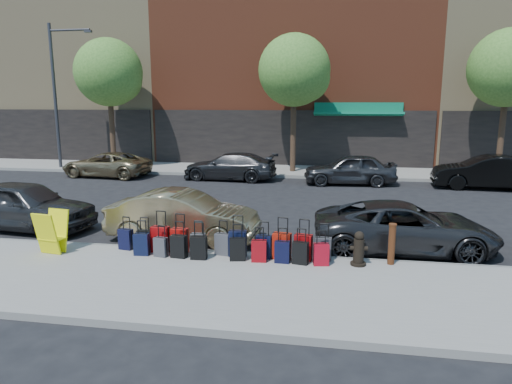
% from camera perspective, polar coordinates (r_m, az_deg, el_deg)
% --- Properties ---
extents(ground, '(120.00, 120.00, 0.00)m').
position_cam_1_polar(ground, '(16.02, -0.25, -2.84)').
color(ground, black).
rests_on(ground, ground).
extents(sidewalk_near, '(60.00, 4.00, 0.15)m').
position_cam_1_polar(sidewalk_near, '(9.96, -6.80, -11.38)').
color(sidewalk_near, gray).
rests_on(sidewalk_near, ground).
extents(sidewalk_far, '(60.00, 4.00, 0.15)m').
position_cam_1_polar(sidewalk_far, '(25.73, 3.58, 2.67)').
color(sidewalk_far, gray).
rests_on(sidewalk_far, ground).
extents(curb_near, '(60.00, 0.08, 0.15)m').
position_cam_1_polar(curb_near, '(11.79, -4.02, -7.70)').
color(curb_near, gray).
rests_on(curb_near, ground).
extents(curb_far, '(60.00, 0.08, 0.15)m').
position_cam_1_polar(curb_far, '(23.75, 3.06, 1.95)').
color(curb_far, gray).
rests_on(curb_far, ground).
extents(building_left, '(15.00, 12.12, 16.00)m').
position_cam_1_polar(building_left, '(38.39, -20.42, 16.66)').
color(building_left, tan).
rests_on(building_left, ground).
extents(building_center, '(17.00, 12.85, 20.00)m').
position_cam_1_polar(building_center, '(33.95, 5.35, 21.50)').
color(building_center, brown).
rests_on(building_center, ground).
extents(tree_left, '(3.80, 3.80, 7.27)m').
position_cam_1_polar(tree_left, '(27.83, -17.65, 13.84)').
color(tree_left, black).
rests_on(tree_left, sidewalk_far).
extents(tree_center, '(3.80, 3.80, 7.27)m').
position_cam_1_polar(tree_center, '(24.94, 5.13, 14.67)').
color(tree_center, black).
rests_on(tree_center, sidewalk_far).
extents(tree_right, '(3.80, 3.80, 7.27)m').
position_cam_1_polar(tree_right, '(26.26, 29.28, 13.15)').
color(tree_right, black).
rests_on(tree_right, sidewalk_far).
extents(streetlight, '(2.59, 0.18, 8.00)m').
position_cam_1_polar(streetlight, '(28.65, -23.56, 11.85)').
color(streetlight, '#333338').
rests_on(streetlight, sidewalk_far).
extents(suitcase_front_0, '(0.38, 0.26, 0.86)m').
position_cam_1_polar(suitcase_front_0, '(12.26, -15.96, -5.68)').
color(suitcase_front_0, black).
rests_on(suitcase_front_0, sidewalk_near).
extents(suitcase_front_1, '(0.38, 0.24, 0.88)m').
position_cam_1_polar(suitcase_front_1, '(11.98, -13.76, -5.92)').
color(suitcase_front_1, black).
rests_on(suitcase_front_1, sidewalk_near).
extents(suitcase_front_2, '(0.46, 0.28, 1.06)m').
position_cam_1_polar(suitcase_front_2, '(11.81, -11.84, -5.80)').
color(suitcase_front_2, '#94090B').
rests_on(suitcase_front_2, sidewalk_near).
extents(suitcase_front_3, '(0.43, 0.27, 1.00)m').
position_cam_1_polar(suitcase_front_3, '(11.69, -9.52, -6.00)').
color(suitcase_front_3, '#B40F0B').
rests_on(suitcase_front_3, sidewalk_near).
extents(suitcase_front_4, '(0.36, 0.21, 0.85)m').
position_cam_1_polar(suitcase_front_4, '(11.50, -7.25, -6.45)').
color(suitcase_front_4, '#434349').
rests_on(suitcase_front_4, sidewalk_near).
extents(suitcase_front_5, '(0.39, 0.25, 0.87)m').
position_cam_1_polar(suitcase_front_5, '(11.40, -4.19, -6.51)').
color(suitcase_front_5, '#424248').
rests_on(suitcase_front_5, sidewalk_near).
extents(suitcase_front_6, '(0.43, 0.25, 1.02)m').
position_cam_1_polar(suitcase_front_6, '(11.28, -2.30, -6.44)').
color(suitcase_front_6, black).
rests_on(suitcase_front_6, sidewalk_near).
extents(suitcase_front_7, '(0.38, 0.22, 0.91)m').
position_cam_1_polar(suitcase_front_7, '(11.15, 0.96, -6.85)').
color(suitcase_front_7, black).
rests_on(suitcase_front_7, sidewalk_near).
extents(suitcase_front_8, '(0.46, 0.30, 1.03)m').
position_cam_1_polar(suitcase_front_8, '(11.09, 3.25, -6.76)').
color(suitcase_front_8, '#AA190B').
rests_on(suitcase_front_8, sidewalk_near).
extents(suitcase_front_9, '(0.45, 0.29, 1.00)m').
position_cam_1_polar(suitcase_front_9, '(11.07, 5.92, -6.88)').
color(suitcase_front_9, '#94090C').
rests_on(suitcase_front_9, sidewalk_near).
extents(suitcase_front_10, '(0.39, 0.23, 0.91)m').
position_cam_1_polar(suitcase_front_10, '(11.10, 8.41, -7.05)').
color(suitcase_front_10, '#3B3B40').
rests_on(suitcase_front_10, sidewalk_near).
extents(suitcase_back_1, '(0.38, 0.24, 0.87)m').
position_cam_1_polar(suitcase_back_1, '(11.71, -14.10, -6.35)').
color(suitcase_back_1, black).
rests_on(suitcase_back_1, sidewalk_near).
extents(suitcase_back_2, '(0.36, 0.25, 0.77)m').
position_cam_1_polar(suitcase_back_2, '(11.51, -11.81, -6.73)').
color(suitcase_back_2, '#3D3D43').
rests_on(suitcase_back_2, sidewalk_near).
extents(suitcase_back_3, '(0.40, 0.26, 0.90)m').
position_cam_1_polar(suitcase_back_3, '(11.34, -9.62, -6.71)').
color(suitcase_back_3, black).
rests_on(suitcase_back_3, sidewalk_near).
extents(suitcase_back_4, '(0.39, 0.23, 0.91)m').
position_cam_1_polar(suitcase_back_4, '(11.16, -7.17, -6.91)').
color(suitcase_back_4, black).
rests_on(suitcase_back_4, sidewalk_near).
extents(suitcase_back_6, '(0.41, 0.28, 0.88)m').
position_cam_1_polar(suitcase_back_6, '(11.01, -2.32, -7.14)').
color(suitcase_back_6, black).
rests_on(suitcase_back_6, sidewalk_near).
extents(suitcase_back_7, '(0.37, 0.23, 0.84)m').
position_cam_1_polar(suitcase_back_7, '(10.92, 0.38, -7.36)').
color(suitcase_back_7, maroon).
rests_on(suitcase_back_7, sidewalk_near).
extents(suitcase_back_8, '(0.36, 0.21, 0.84)m').
position_cam_1_polar(suitcase_back_8, '(10.87, 3.30, -7.47)').
color(suitcase_back_8, black).
rests_on(suitcase_back_8, sidewalk_near).
extents(suitcase_back_9, '(0.39, 0.27, 0.85)m').
position_cam_1_polar(suitcase_back_9, '(10.81, 5.58, -7.58)').
color(suitcase_back_9, black).
rests_on(suitcase_back_9, sidewalk_near).
extents(suitcase_back_10, '(0.38, 0.26, 0.83)m').
position_cam_1_polar(suitcase_back_10, '(10.79, 8.14, -7.73)').
color(suitcase_back_10, '#A20A1B').
rests_on(suitcase_back_10, sidewalk_near).
extents(fire_hydrant, '(0.41, 0.37, 0.81)m').
position_cam_1_polar(fire_hydrant, '(10.91, 12.72, -7.03)').
color(fire_hydrant, black).
rests_on(fire_hydrant, sidewalk_near).
extents(bollard, '(0.18, 0.18, 0.98)m').
position_cam_1_polar(bollard, '(11.13, 16.61, -6.18)').
color(bollard, '#38190C').
rests_on(bollard, sidewalk_near).
extents(display_rack, '(0.68, 0.73, 1.07)m').
position_cam_1_polar(display_rack, '(12.53, -24.15, -4.65)').
color(display_rack, '#FEFD0E').
rests_on(display_rack, sidewalk_near).
extents(car_near_0, '(4.64, 2.25, 1.53)m').
position_cam_1_polar(car_near_0, '(15.74, -27.06, -1.49)').
color(car_near_0, '#363638').
rests_on(car_near_0, ground).
extents(car_near_1, '(4.33, 1.66, 1.41)m').
position_cam_1_polar(car_near_1, '(13.11, -9.08, -2.99)').
color(car_near_1, '#9B875F').
rests_on(car_near_1, ground).
extents(car_near_2, '(4.82, 2.43, 1.31)m').
position_cam_1_polar(car_near_2, '(12.63, 18.10, -4.20)').
color(car_near_2, '#2F2E31').
rests_on(car_near_2, ground).
extents(car_far_0, '(4.84, 2.60, 1.29)m').
position_cam_1_polar(car_far_0, '(25.32, -18.20, 3.29)').
color(car_far_0, '#927E59').
rests_on(car_far_0, ground).
extents(car_far_1, '(4.84, 2.22, 1.37)m').
position_cam_1_polar(car_far_1, '(23.11, -3.31, 3.23)').
color(car_far_1, '#2F2F32').
rests_on(car_far_1, ground).
extents(car_far_2, '(4.44, 2.08, 1.47)m').
position_cam_1_polar(car_far_2, '(22.20, 11.63, 2.82)').
color(car_far_2, '#353437').
rests_on(car_far_2, ground).
extents(car_far_3, '(4.73, 1.92, 1.53)m').
position_cam_1_polar(car_far_3, '(23.09, 26.88, 2.22)').
color(car_far_3, black).
rests_on(car_far_3, ground).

